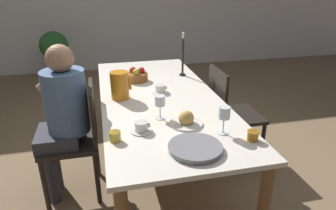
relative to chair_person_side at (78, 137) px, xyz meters
name	(u,v)px	position (x,y,z in m)	size (l,w,h in m)	color
ground_plane	(160,170)	(0.65, 0.11, -0.48)	(20.00, 20.00, 0.00)	#7F6647
dining_table	(159,105)	(0.65, 0.11, 0.16)	(0.92, 2.15, 0.73)	silver
chair_person_side	(78,137)	(0.00, 0.00, 0.00)	(0.42, 0.42, 0.89)	black
chair_opposite	(229,113)	(1.30, 0.16, 0.00)	(0.42, 0.42, 0.89)	black
person_seated	(62,111)	(-0.08, -0.01, 0.23)	(0.39, 0.41, 1.19)	#33333D
red_pitcher	(120,85)	(0.34, 0.12, 0.35)	(0.16, 0.14, 0.21)	orange
wine_glass_water	(224,114)	(0.90, -0.60, 0.37)	(0.07, 0.07, 0.17)	white
wine_glass_juice	(160,102)	(0.57, -0.31, 0.36)	(0.07, 0.07, 0.16)	white
teacup_near_person	(141,127)	(0.42, -0.46, 0.27)	(0.14, 0.14, 0.06)	silver
teacup_across	(160,89)	(0.67, 0.17, 0.27)	(0.14, 0.14, 0.06)	silver
serving_tray	(195,148)	(0.68, -0.74, 0.26)	(0.30, 0.30, 0.03)	gray
bread_plate	(186,120)	(0.72, -0.43, 0.27)	(0.22, 0.22, 0.10)	silver
jam_jar_amber	(115,136)	(0.26, -0.54, 0.27)	(0.07, 0.07, 0.06)	gold
jam_jar_red	(253,135)	(1.04, -0.71, 0.27)	(0.07, 0.07, 0.06)	#C67A1E
fruit_bowl	(137,76)	(0.53, 0.52, 0.29)	(0.20, 0.20, 0.12)	brown
candlestick_tall	(183,59)	(0.98, 0.58, 0.41)	(0.06, 0.06, 0.41)	black
potted_plant	(54,49)	(-0.49, 3.01, 0.04)	(0.45, 0.45, 0.81)	#A8603D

